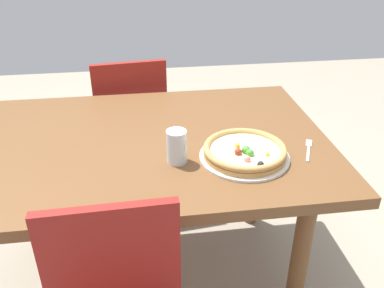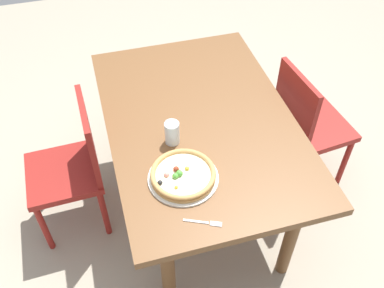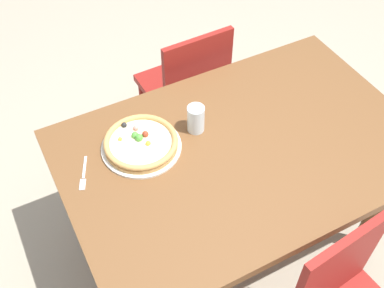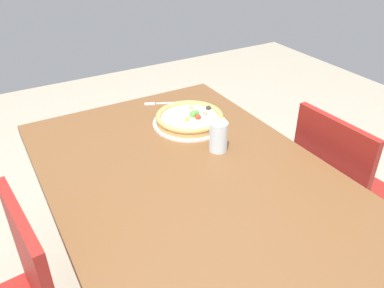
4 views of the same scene
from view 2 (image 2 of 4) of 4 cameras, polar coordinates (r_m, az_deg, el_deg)
name	(u,v)px [view 2 (image 2 of 4)]	position (r m, az deg, el deg)	size (l,w,h in m)	color
ground_plane	(198,202)	(2.81, 0.83, -7.66)	(6.00, 6.00, 0.00)	#9E937F
dining_table	(199,131)	(2.32, 1.00, 1.76)	(1.46, 0.97, 0.74)	brown
chair_near	(74,165)	(2.47, -15.43, -2.70)	(0.41, 0.41, 0.86)	maroon
chair_far	(307,124)	(2.70, 14.95, 2.62)	(0.44, 0.44, 0.86)	maroon
plate	(183,178)	(1.98, -1.17, -4.53)	(0.33, 0.33, 0.01)	silver
pizza	(183,175)	(1.96, -1.21, -4.07)	(0.30, 0.30, 0.05)	tan
fork	(206,223)	(1.84, 1.85, -10.38)	(0.08, 0.16, 0.00)	silver
drinking_glass	(172,133)	(2.10, -2.65, 1.50)	(0.07, 0.07, 0.12)	silver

